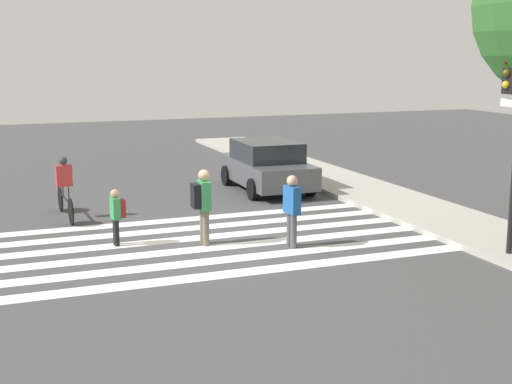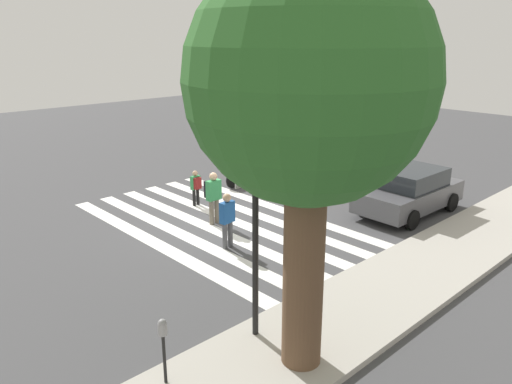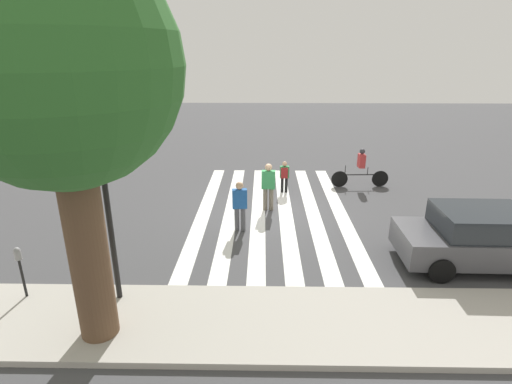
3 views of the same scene
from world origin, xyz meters
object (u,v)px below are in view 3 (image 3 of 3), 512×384
object	(u,v)px
street_tree	(60,73)
pedestrian_adult_blue_shirt	(284,175)
traffic_light	(105,168)
car_parked_silver_sedan	(479,238)
parking_meter	(19,262)
pedestrian_child_with_backpack	(268,183)
cyclist_near_curb	(361,167)
pedestrian_adult_tall_backpack	(240,204)

from	to	relation	value
street_tree	pedestrian_adult_blue_shirt	xyz separation A→B (m)	(-4.06, -8.63, -4.34)
traffic_light	car_parked_silver_sedan	world-z (taller)	traffic_light
street_tree	pedestrian_adult_blue_shirt	size ratio (longest dim) A/B	5.59
traffic_light	parking_meter	xyz separation A→B (m)	(2.13, 0.14, -2.12)
traffic_light	pedestrian_adult_blue_shirt	xyz separation A→B (m)	(-4.09, -7.31, -2.40)
traffic_light	pedestrian_child_with_backpack	size ratio (longest dim) A/B	2.62
traffic_light	parking_meter	bearing A→B (deg)	3.76
street_tree	car_parked_silver_sedan	xyz separation A→B (m)	(-8.89, -3.06, -4.31)
cyclist_near_curb	pedestrian_child_with_backpack	bearing A→B (deg)	31.19
street_tree	pedestrian_child_with_backpack	bearing A→B (deg)	-116.50
car_parked_silver_sedan	pedestrian_adult_blue_shirt	bearing A→B (deg)	-48.04
pedestrian_adult_blue_shirt	pedestrian_adult_tall_backpack	distance (m)	3.92
pedestrian_child_with_backpack	pedestrian_adult_blue_shirt	bearing A→B (deg)	-108.27
pedestrian_adult_blue_shirt	pedestrian_child_with_backpack	bearing A→B (deg)	-114.48
car_parked_silver_sedan	cyclist_near_curb	bearing A→B (deg)	-74.46
street_tree	pedestrian_child_with_backpack	world-z (taller)	street_tree
pedestrian_adult_tall_backpack	car_parked_silver_sedan	bearing A→B (deg)	156.03
pedestrian_adult_blue_shirt	car_parked_silver_sedan	size ratio (longest dim) A/B	0.31
street_tree	parking_meter	bearing A→B (deg)	-28.62
street_tree	pedestrian_adult_blue_shirt	distance (m)	10.48
traffic_light	cyclist_near_curb	size ratio (longest dim) A/B	1.88
parking_meter	car_parked_silver_sedan	distance (m)	11.21
parking_meter	cyclist_near_curb	size ratio (longest dim) A/B	0.58
street_tree	pedestrian_child_with_backpack	size ratio (longest dim) A/B	4.18
street_tree	car_parked_silver_sedan	bearing A→B (deg)	-161.02
street_tree	pedestrian_adult_blue_shirt	world-z (taller)	street_tree
pedestrian_adult_tall_backpack	street_tree	bearing A→B (deg)	56.93
pedestrian_child_with_backpack	pedestrian_adult_blue_shirt	distance (m)	1.94
pedestrian_child_with_backpack	pedestrian_adult_tall_backpack	size ratio (longest dim) A/B	1.05
parking_meter	pedestrian_adult_blue_shirt	bearing A→B (deg)	-129.86
car_parked_silver_sedan	pedestrian_adult_tall_backpack	bearing A→B (deg)	-16.20
traffic_light	pedestrian_adult_blue_shirt	bearing A→B (deg)	-119.24
parking_meter	traffic_light	bearing A→B (deg)	-176.24
pedestrian_adult_blue_shirt	car_parked_silver_sedan	bearing A→B (deg)	-53.43
cyclist_near_curb	car_parked_silver_sedan	bearing A→B (deg)	101.85
parking_meter	cyclist_near_curb	world-z (taller)	cyclist_near_curb
cyclist_near_curb	car_parked_silver_sedan	distance (m)	6.56
parking_meter	pedestrian_adult_tall_backpack	world-z (taller)	pedestrian_adult_tall_backpack
street_tree	car_parked_silver_sedan	distance (m)	10.34
pedestrian_adult_tall_backpack	pedestrian_adult_blue_shirt	bearing A→B (deg)	-120.35
traffic_light	cyclist_near_curb	distance (m)	11.12
parking_meter	street_tree	distance (m)	4.75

